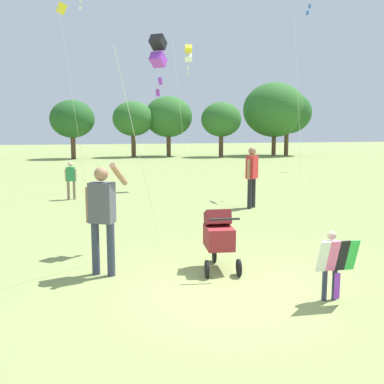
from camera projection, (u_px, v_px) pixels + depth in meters
ground_plane at (224, 291)px, 6.59m from camera, size 120.00×120.00×0.00m
treeline_distant at (183, 114)px, 36.15m from camera, size 30.55×5.47×6.12m
child_with_butterfly_kite at (332, 259)px, 6.12m from camera, size 0.56×0.34×0.98m
person_adult_flyer at (102, 211)px, 7.16m from camera, size 0.70×0.51×1.84m
stroller at (219, 234)px, 7.52m from camera, size 0.59×1.11×1.03m
kite_adult_black at (158, 52)px, 8.67m from camera, size 1.16×1.76×4.15m
kite_orange_delta at (188, 54)px, 17.21m from camera, size 1.45×3.66×5.52m
kite_blue_high at (308, 0)px, 15.24m from camera, size 1.95×2.65×7.36m
person_sitting_far at (71, 177)px, 14.86m from camera, size 0.40×0.22×1.26m
person_couple_left at (252, 172)px, 13.23m from camera, size 0.44×0.44×1.80m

